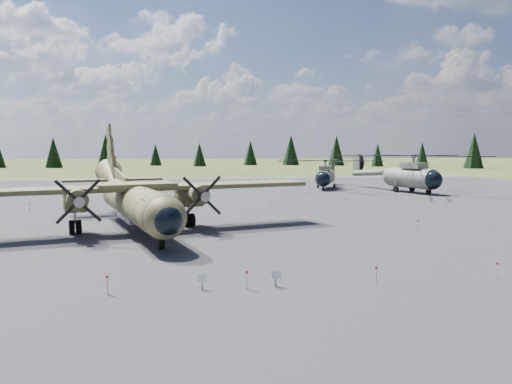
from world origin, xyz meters
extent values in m
plane|color=#515F2A|center=(0.00, 0.00, 0.00)|extent=(500.00, 500.00, 0.00)
cube|color=slate|center=(0.00, 10.00, 0.00)|extent=(120.00, 120.00, 0.04)
cylinder|color=#3F4324|center=(-4.35, 2.60, 2.19)|extent=(7.42, 17.16, 2.66)
sphere|color=#3F4324|center=(-1.92, -5.60, 2.19)|extent=(3.24, 3.24, 2.61)
sphere|color=black|center=(-1.77, -6.10, 2.14)|extent=(2.38, 2.38, 1.92)
cube|color=black|center=(-2.35, -4.14, 2.90)|extent=(2.25, 2.00, 0.52)
cone|color=#3F4324|center=(-7.54, 13.35, 3.18)|extent=(4.36, 7.00, 4.00)
cube|color=#A3A5A8|center=(-4.62, 3.51, 1.09)|extent=(3.35, 5.98, 0.48)
cube|color=#393E20|center=(-4.49, 3.06, 3.28)|extent=(27.34, 10.94, 0.33)
cube|color=#3F4324|center=(-4.49, 3.06, 3.49)|extent=(6.44, 4.90, 0.33)
cylinder|color=#3F4324|center=(-8.50, 1.57, 2.75)|extent=(2.77, 5.14, 1.43)
cube|color=#3F4324|center=(-8.72, 2.30, 2.14)|extent=(2.29, 3.50, 0.76)
cone|color=gray|center=(-7.63, -1.39, 2.75)|extent=(0.94, 1.03, 0.72)
cylinder|color=black|center=(-8.72, 2.30, 0.52)|extent=(1.10, 1.24, 1.05)
cylinder|color=#3F4324|center=(-0.31, 4.00, 2.75)|extent=(2.77, 5.14, 1.43)
cube|color=#3F4324|center=(-0.52, 4.73, 2.14)|extent=(2.29, 3.50, 0.76)
cone|color=gray|center=(0.57, 1.04, 2.75)|extent=(0.94, 1.03, 0.72)
cylinder|color=black|center=(-0.52, 4.73, 0.52)|extent=(1.10, 1.24, 1.05)
cube|color=#3F4324|center=(-6.52, 9.89, 3.75)|extent=(2.30, 6.96, 1.60)
cube|color=#393E20|center=(-7.68, 13.81, 3.23)|extent=(9.34, 4.60, 0.21)
cylinder|color=gray|center=(-2.24, -4.50, 1.21)|extent=(0.17, 0.17, 0.86)
cylinder|color=black|center=(-2.24, -4.50, 0.52)|extent=(0.57, 0.95, 0.89)
cylinder|color=gray|center=(20.19, 38.60, 1.71)|extent=(4.65, 7.04, 2.31)
sphere|color=black|center=(18.93, 35.51, 1.67)|extent=(2.77, 2.77, 2.13)
sphere|color=gray|center=(21.44, 41.69, 1.71)|extent=(2.77, 2.77, 2.13)
cube|color=gray|center=(20.05, 38.26, 3.19)|extent=(2.57, 3.34, 0.69)
cylinder|color=gray|center=(20.05, 38.26, 3.89)|extent=(0.43, 0.43, 0.93)
cylinder|color=gray|center=(22.74, 44.91, 2.04)|extent=(3.69, 7.62, 1.32)
cube|color=gray|center=(24.04, 48.12, 3.19)|extent=(0.68, 1.28, 2.22)
cylinder|color=black|center=(24.34, 48.00, 3.19)|extent=(0.96, 2.25, 2.41)
cylinder|color=black|center=(19.14, 36.03, 0.37)|extent=(0.48, 0.68, 0.63)
cylinder|color=black|center=(19.44, 40.10, 0.37)|extent=(0.54, 0.79, 0.74)
cylinder|color=gray|center=(19.44, 40.10, 0.86)|extent=(0.17, 0.17, 1.34)
cylinder|color=black|center=(21.76, 39.16, 0.37)|extent=(0.54, 0.79, 0.74)
cylinder|color=gray|center=(21.76, 39.16, 0.86)|extent=(0.17, 0.17, 1.34)
cylinder|color=gray|center=(30.23, 30.69, 2.05)|extent=(5.12, 8.44, 2.77)
sphere|color=black|center=(31.48, 26.90, 1.99)|extent=(3.22, 3.22, 2.55)
sphere|color=gray|center=(28.98, 34.47, 2.05)|extent=(3.22, 3.22, 2.55)
cube|color=gray|center=(30.37, 30.27, 3.82)|extent=(2.90, 3.95, 0.83)
cylinder|color=gray|center=(30.37, 30.27, 4.65)|extent=(0.50, 0.50, 1.11)
cylinder|color=gray|center=(27.68, 38.41, 2.44)|extent=(3.84, 9.27, 1.58)
cube|color=gray|center=(26.38, 42.35, 3.82)|extent=(0.72, 1.55, 2.66)
cylinder|color=black|center=(26.75, 42.47, 3.82)|extent=(0.96, 2.75, 2.88)
cylinder|color=black|center=(31.27, 27.53, 0.44)|extent=(0.53, 0.81, 0.75)
cylinder|color=black|center=(28.39, 31.48, 0.44)|extent=(0.59, 0.94, 0.89)
cylinder|color=gray|center=(28.39, 31.48, 1.02)|extent=(0.20, 0.20, 1.60)
cylinder|color=black|center=(31.23, 32.42, 0.44)|extent=(0.59, 0.94, 0.89)
cylinder|color=gray|center=(31.23, 32.42, 1.02)|extent=(0.20, 0.20, 1.60)
cube|color=gray|center=(0.04, -13.25, 0.26)|extent=(0.07, 0.07, 0.52)
cube|color=white|center=(0.04, -13.30, 0.51)|extent=(0.42, 0.18, 0.29)
cube|color=gray|center=(3.35, -13.24, 0.28)|extent=(0.09, 0.09, 0.56)
cube|color=white|center=(3.35, -13.29, 0.55)|extent=(0.48, 0.26, 0.32)
cylinder|color=white|center=(-4.00, -13.50, 0.40)|extent=(0.07, 0.07, 0.80)
cylinder|color=red|center=(-4.00, -13.50, 0.80)|extent=(0.12, 0.12, 0.10)
cylinder|color=white|center=(2.00, -13.50, 0.40)|extent=(0.07, 0.07, 0.80)
cylinder|color=red|center=(2.00, -13.50, 0.80)|extent=(0.12, 0.12, 0.10)
cylinder|color=white|center=(8.00, -13.50, 0.40)|extent=(0.07, 0.07, 0.80)
cylinder|color=red|center=(8.00, -13.50, 0.80)|extent=(0.12, 0.12, 0.10)
cylinder|color=white|center=(14.00, -13.50, 0.40)|extent=(0.07, 0.07, 0.80)
cylinder|color=red|center=(14.00, -13.50, 0.80)|extent=(0.12, 0.12, 0.10)
cylinder|color=white|center=(-16.00, 16.00, 0.40)|extent=(0.07, 0.07, 0.80)
cylinder|color=red|center=(-16.00, 16.00, 0.80)|extent=(0.12, 0.12, 0.10)
cylinder|color=white|center=(-8.00, 16.00, 0.40)|extent=(0.07, 0.07, 0.80)
cylinder|color=red|center=(-8.00, 16.00, 0.80)|extent=(0.12, 0.12, 0.10)
cylinder|color=white|center=(0.00, 16.00, 0.40)|extent=(0.07, 0.07, 0.80)
cylinder|color=red|center=(0.00, 16.00, 0.80)|extent=(0.12, 0.12, 0.10)
cylinder|color=white|center=(8.00, 16.00, 0.40)|extent=(0.07, 0.07, 0.80)
cylinder|color=red|center=(8.00, 16.00, 0.80)|extent=(0.12, 0.12, 0.10)
cylinder|color=white|center=(16.00, 16.00, 0.40)|extent=(0.07, 0.07, 0.80)
cylinder|color=red|center=(16.00, 16.00, 0.80)|extent=(0.12, 0.12, 0.10)
cylinder|color=white|center=(16.50, 0.00, 0.40)|extent=(0.07, 0.07, 0.80)
cylinder|color=red|center=(16.50, 0.00, 0.80)|extent=(0.12, 0.12, 0.10)
cone|color=black|center=(85.31, 106.05, 5.38)|extent=(6.03, 6.03, 10.77)
cone|color=black|center=(71.75, 112.18, 4.03)|extent=(4.51, 4.51, 8.06)
cone|color=black|center=(62.41, 125.27, 3.85)|extent=(4.31, 4.31, 7.69)
cone|color=black|center=(51.37, 135.85, 5.31)|extent=(5.95, 5.95, 10.63)
cone|color=black|center=(36.30, 142.01, 5.46)|extent=(6.12, 6.12, 10.93)
cone|color=black|center=(21.61, 142.60, 4.43)|extent=(4.96, 4.96, 8.86)
cone|color=black|center=(3.27, 133.86, 3.99)|extent=(4.47, 4.47, 7.98)
cone|color=black|center=(-11.88, 143.56, 3.82)|extent=(4.27, 4.27, 7.63)
cone|color=black|center=(-28.52, 141.83, 5.41)|extent=(6.06, 6.06, 10.82)
cone|color=black|center=(-42.27, 128.42, 4.81)|extent=(5.39, 5.39, 9.62)
camera|label=1|loc=(-0.51, -35.02, 6.29)|focal=35.00mm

